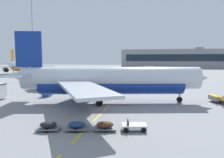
% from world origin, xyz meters
% --- Properties ---
extents(ground, '(400.00, 400.00, 0.00)m').
position_xyz_m(ground, '(40.00, 40.00, 0.00)').
color(ground, gray).
extents(apron_paint_markings, '(8.00, 95.10, 0.01)m').
position_xyz_m(apron_paint_markings, '(18.00, 37.20, 0.00)').
color(apron_paint_markings, yellow).
rests_on(apron_paint_markings, ground).
extents(airliner_foreground, '(34.58, 33.81, 12.20)m').
position_xyz_m(airliner_foreground, '(17.35, 23.79, 3.95)').
color(airliner_foreground, silver).
rests_on(airliner_foreground, ground).
extents(airliner_far_center, '(31.08, 28.60, 12.36)m').
position_xyz_m(airliner_far_center, '(-36.71, 77.05, 4.00)').
color(airliner_far_center, silver).
rests_on(airliner_far_center, ground).
extents(fuel_service_truck, '(6.62, 6.67, 3.14)m').
position_xyz_m(fuel_service_truck, '(-2.39, 35.65, 1.65)').
color(fuel_service_truck, black).
rests_on(fuel_service_truck, ground).
extents(baggage_train, '(11.65, 3.83, 1.14)m').
position_xyz_m(baggage_train, '(18.70, 9.39, 0.53)').
color(baggage_train, silver).
rests_on(baggage_train, ground).
extents(ground_crew_worker, '(0.69, 0.30, 1.70)m').
position_xyz_m(ground_crew_worker, '(36.08, 24.95, 0.97)').
color(ground_crew_worker, '#232328').
rests_on(ground_crew_worker, ground).
extents(uld_cargo_container, '(1.75, 1.72, 1.60)m').
position_xyz_m(uld_cargo_container, '(3.88, 27.22, 0.80)').
color(uld_cargo_container, '#194C9E').
rests_on(uld_cargo_container, ground).
extents(apron_light_mast_near, '(1.80, 1.80, 29.76)m').
position_xyz_m(apron_light_mast_near, '(-19.24, 60.04, 18.11)').
color(apron_light_mast_near, slate).
rests_on(apron_light_mast_near, ground).
extents(terminal_satellite, '(95.67, 21.16, 16.80)m').
position_xyz_m(terminal_satellite, '(45.71, 172.53, 7.61)').
color(terminal_satellite, gray).
rests_on(terminal_satellite, ground).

